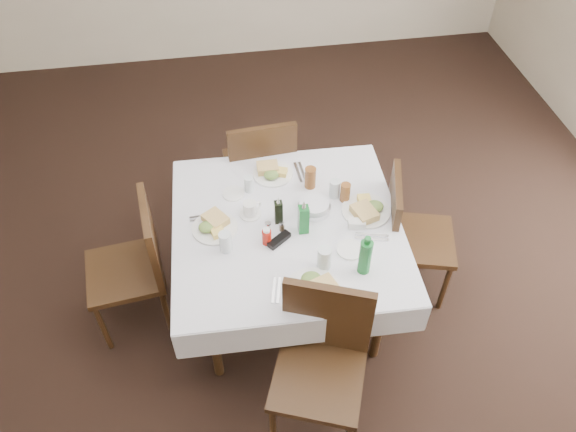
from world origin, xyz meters
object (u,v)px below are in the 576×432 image
object	(u,v)px
oil_cruet_green	(303,218)
chair_north	(261,166)
chair_west	(137,260)
water_e	(335,189)
water_s	(324,258)
coffee_mug	(250,209)
dining_table	(287,234)
bread_basket	(314,207)
chair_south	(322,354)
oil_cruet_dark	(278,211)
chair_east	(407,230)
water_w	(225,242)
green_bottle	(365,256)
water_n	(249,184)
ketchup_bottle	(267,236)

from	to	relation	value
oil_cruet_green	chair_north	bearing A→B (deg)	100.33
chair_west	water_e	distance (m)	1.30
water_s	coffee_mug	distance (m)	0.60
oil_cruet_green	water_e	bearing A→B (deg)	46.57
dining_table	bread_basket	distance (m)	0.23
chair_south	water_e	distance (m)	1.05
bread_basket	water_s	bearing A→B (deg)	-94.06
chair_south	oil_cruet_dark	bearing A→B (deg)	97.48
chair_east	dining_table	bearing A→B (deg)	-177.89
chair_east	water_w	size ratio (longest dim) A/B	7.09
oil_cruet_green	green_bottle	xyz separation A→B (m)	(0.28, -0.35, 0.01)
green_bottle	oil_cruet_dark	bearing A→B (deg)	132.58
chair_west	water_e	xyz separation A→B (m)	(1.27, 0.16, 0.27)
water_n	bread_basket	xyz separation A→B (m)	(0.37, -0.24, -0.02)
oil_cruet_green	chair_south	bearing A→B (deg)	-92.03
coffee_mug	green_bottle	bearing A→B (deg)	-43.01
oil_cruet_green	oil_cruet_dark	bearing A→B (deg)	143.32
oil_cruet_dark	water_w	bearing A→B (deg)	-152.27
bread_basket	dining_table	bearing A→B (deg)	-152.42
dining_table	chair_east	size ratio (longest dim) A/B	1.49
water_s	bread_basket	xyz separation A→B (m)	(0.03, 0.44, -0.04)
chair_north	chair_west	bearing A→B (deg)	-139.25
chair_north	water_e	xyz separation A→B (m)	(0.40, -0.59, 0.26)
oil_cruet_dark	ketchup_bottle	distance (m)	0.19
green_bottle	bread_basket	bearing A→B (deg)	109.82
chair_north	chair_south	distance (m)	1.58
water_s	oil_cruet_green	size ratio (longest dim) A/B	0.59
chair_north	chair_west	world-z (taller)	chair_north
chair_south	chair_east	distance (m)	1.09
water_w	ketchup_bottle	bearing A→B (deg)	3.51
oil_cruet_green	water_n	bearing A→B (deg)	124.88
chair_north	coffee_mug	size ratio (longest dim) A/B	7.02
dining_table	ketchup_bottle	world-z (taller)	ketchup_bottle
chair_north	green_bottle	world-z (taller)	green_bottle
chair_south	water_s	bearing A→B (deg)	78.21
dining_table	water_e	distance (m)	0.42
oil_cruet_dark	oil_cruet_green	size ratio (longest dim) A/B	0.82
chair_west	water_s	world-z (taller)	chair_west
ketchup_bottle	dining_table	bearing A→B (deg)	40.64
chair_south	bread_basket	bearing A→B (deg)	82.07
chair_north	water_s	distance (m)	1.19
chair_east	water_e	distance (m)	0.57
chair_north	oil_cruet_dark	world-z (taller)	chair_north
chair_west	oil_cruet_green	world-z (taller)	oil_cruet_green
water_s	oil_cruet_green	bearing A→B (deg)	102.75
water_w	green_bottle	distance (m)	0.80
chair_south	chair_west	xyz separation A→B (m)	(-0.99, 0.83, -0.02)
chair_north	ketchup_bottle	world-z (taller)	chair_north
chair_west	green_bottle	xyz separation A→B (m)	(1.30, -0.45, 0.33)
water_n	ketchup_bottle	distance (m)	0.46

